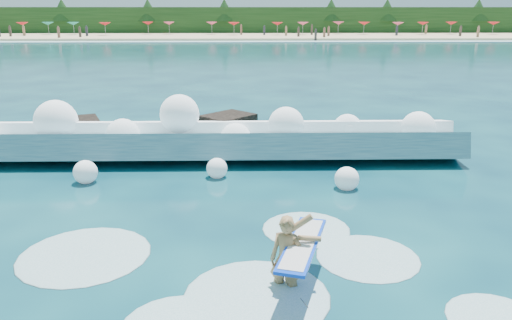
# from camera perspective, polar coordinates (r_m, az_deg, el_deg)

# --- Properties ---
(ground) EXTENTS (200.00, 200.00, 0.00)m
(ground) POSITION_cam_1_polar(r_m,az_deg,el_deg) (10.82, -7.85, -9.25)
(ground) COLOR #07273B
(ground) RESTS_ON ground
(beach) EXTENTS (140.00, 20.00, 0.40)m
(beach) POSITION_cam_1_polar(r_m,az_deg,el_deg) (87.77, -2.05, 13.95)
(beach) COLOR tan
(beach) RESTS_ON ground
(wet_band) EXTENTS (140.00, 5.00, 0.08)m
(wet_band) POSITION_cam_1_polar(r_m,az_deg,el_deg) (76.79, -2.17, 13.40)
(wet_band) COLOR silver
(wet_band) RESTS_ON ground
(treeline) EXTENTS (140.00, 4.00, 5.00)m
(treeline) POSITION_cam_1_polar(r_m,az_deg,el_deg) (97.67, -1.98, 15.60)
(treeline) COLOR black
(treeline) RESTS_ON ground
(breaking_wave) EXTENTS (16.56, 2.64, 1.43)m
(breaking_wave) POSITION_cam_1_polar(r_m,az_deg,el_deg) (16.60, -5.81, 2.03)
(breaking_wave) COLOR #346A82
(breaking_wave) RESTS_ON ground
(rock_cluster) EXTENTS (8.04, 3.01, 1.20)m
(rock_cluster) POSITION_cam_1_polar(r_m,az_deg,el_deg) (18.44, -12.83, 2.82)
(rock_cluster) COLOR black
(rock_cluster) RESTS_ON ground
(surfer_with_board) EXTENTS (1.19, 2.83, 1.61)m
(surfer_with_board) POSITION_cam_1_polar(r_m,az_deg,el_deg) (8.88, 3.90, -10.95)
(surfer_with_board) COLOR #9D7449
(surfer_with_board) RESTS_ON ground
(wave_spray) EXTENTS (15.26, 4.50, 2.10)m
(wave_spray) POSITION_cam_1_polar(r_m,az_deg,el_deg) (16.43, -7.70, 3.53)
(wave_spray) COLOR white
(wave_spray) RESTS_ON ground
(surf_foam) EXTENTS (9.36, 5.47, 0.13)m
(surf_foam) POSITION_cam_1_polar(r_m,az_deg,el_deg) (9.63, -2.59, -12.60)
(surf_foam) COLOR silver
(surf_foam) RESTS_ON ground
(beach_umbrellas) EXTENTS (110.08, 5.99, 0.50)m
(beach_umbrellas) POSITION_cam_1_polar(r_m,az_deg,el_deg) (89.98, -2.05, 15.33)
(beach_umbrellas) COLOR #C63A5D
(beach_umbrellas) RESTS_ON ground
(beachgoers) EXTENTS (97.90, 12.85, 1.94)m
(beachgoers) POSITION_cam_1_polar(r_m,az_deg,el_deg) (85.44, -6.52, 14.40)
(beachgoers) COLOR #3F332D
(beachgoers) RESTS_ON ground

